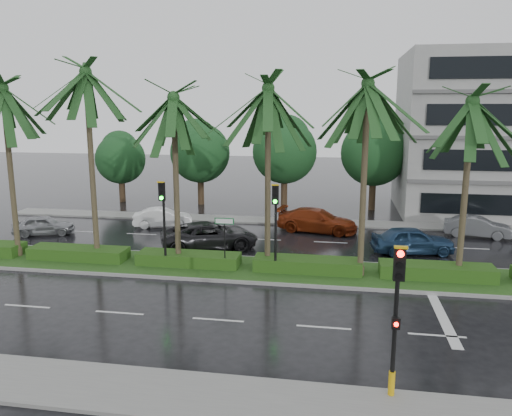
% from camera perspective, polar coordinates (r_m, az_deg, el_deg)
% --- Properties ---
extents(ground, '(120.00, 120.00, 0.00)m').
position_cam_1_polar(ground, '(24.08, -1.48, -7.88)').
color(ground, black).
rests_on(ground, ground).
extents(near_sidewalk, '(40.00, 2.40, 0.12)m').
position_cam_1_polar(near_sidewalk, '(15.10, -9.39, -20.26)').
color(near_sidewalk, slate).
rests_on(near_sidewalk, ground).
extents(far_sidewalk, '(40.00, 2.00, 0.12)m').
position_cam_1_polar(far_sidewalk, '(35.47, 2.22, -1.46)').
color(far_sidewalk, slate).
rests_on(far_sidewalk, ground).
extents(median, '(36.00, 4.00, 0.15)m').
position_cam_1_polar(median, '(24.99, -1.04, -6.96)').
color(median, gray).
rests_on(median, ground).
extents(hedge, '(35.20, 1.40, 0.60)m').
position_cam_1_polar(hedge, '(24.87, -1.05, -6.15)').
color(hedge, '#1D4213').
rests_on(hedge, median).
extents(lane_markings, '(34.00, 13.06, 0.01)m').
position_cam_1_polar(lane_markings, '(23.31, 5.74, -8.58)').
color(lane_markings, silver).
rests_on(lane_markings, ground).
extents(palm_row, '(26.30, 4.20, 10.33)m').
position_cam_1_polar(palm_row, '(24.00, -4.12, 11.92)').
color(palm_row, '#443A27').
rests_on(palm_row, median).
extents(signal_near, '(0.34, 0.45, 4.36)m').
position_cam_1_polar(signal_near, '(14.11, 15.71, -11.74)').
color(signal_near, black).
rests_on(signal_near, near_sidewalk).
extents(signal_median_left, '(0.34, 0.42, 4.36)m').
position_cam_1_polar(signal_median_left, '(24.61, -10.57, -0.40)').
color(signal_median_left, black).
rests_on(signal_median_left, median).
extents(signal_median_right, '(0.34, 0.42, 4.36)m').
position_cam_1_polar(signal_median_right, '(23.32, 2.24, -0.87)').
color(signal_median_right, black).
rests_on(signal_median_right, median).
extents(street_sign, '(0.95, 0.09, 2.60)m').
position_cam_1_polar(street_sign, '(24.13, -3.63, -2.60)').
color(street_sign, black).
rests_on(street_sign, median).
extents(bg_trees, '(32.45, 5.15, 7.44)m').
position_cam_1_polar(bg_trees, '(40.19, 4.62, 6.50)').
color(bg_trees, '#39261A').
rests_on(bg_trees, ground).
extents(building, '(16.00, 10.00, 12.00)m').
position_cam_1_polar(building, '(42.28, 27.16, 7.51)').
color(building, gray).
rests_on(building, ground).
extents(car_silver, '(2.65, 3.97, 1.26)m').
position_cam_1_polar(car_silver, '(34.42, -23.08, -1.82)').
color(car_silver, '#94969A').
rests_on(car_silver, ground).
extents(car_white, '(2.39, 4.12, 1.29)m').
position_cam_1_polar(car_white, '(34.34, -10.62, -1.09)').
color(car_white, white).
rests_on(car_white, ground).
extents(car_darkgrey, '(4.55, 6.09, 1.54)m').
position_cam_1_polar(car_darkgrey, '(28.67, -5.33, -3.16)').
color(car_darkgrey, black).
rests_on(car_darkgrey, ground).
extents(car_red, '(3.10, 5.52, 1.51)m').
position_cam_1_polar(car_red, '(32.69, 7.00, -1.41)').
color(car_red, maroon).
rests_on(car_red, ground).
extents(car_blue, '(2.56, 4.70, 1.52)m').
position_cam_1_polar(car_blue, '(28.92, 17.46, -3.54)').
color(car_blue, navy).
rests_on(car_blue, ground).
extents(car_grey, '(2.13, 4.13, 1.30)m').
position_cam_1_polar(car_grey, '(34.11, 23.96, -1.96)').
color(car_grey, slate).
rests_on(car_grey, ground).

